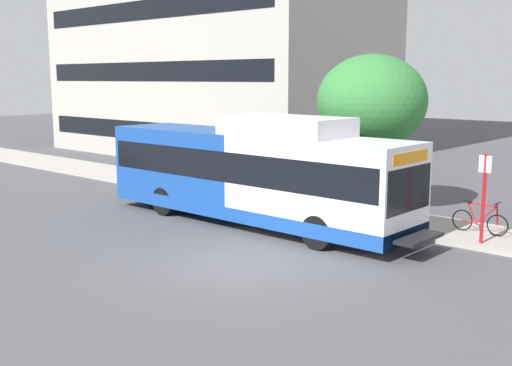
{
  "coord_description": "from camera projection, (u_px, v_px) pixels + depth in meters",
  "views": [
    {
      "loc": [
        -11.37,
        -10.85,
        4.82
      ],
      "look_at": [
        2.89,
        2.01,
        1.6
      ],
      "focal_mm": 43.83,
      "sensor_mm": 36.0,
      "label": 1
    }
  ],
  "objects": [
    {
      "name": "street_tree_near_stop",
      "position": [
        372.0,
        102.0,
        22.07
      ],
      "size": [
        3.89,
        3.89,
        5.54
      ],
      "color": "#4C3823",
      "rests_on": "sidewalk_curb"
    },
    {
      "name": "bus_stop_sign_pole",
      "position": [
        484.0,
        192.0,
        17.72
      ],
      "size": [
        0.1,
        0.36,
        2.6
      ],
      "color": "red",
      "rests_on": "sidewalk_curb"
    },
    {
      "name": "ground_plane",
      "position": [
        72.0,
        220.0,
        21.57
      ],
      "size": [
        120.0,
        120.0,
        0.0
      ],
      "primitive_type": "plane",
      "color": "#4C4C51"
    },
    {
      "name": "transit_bus",
      "position": [
        253.0,
        174.0,
        20.71
      ],
      "size": [
        2.58,
        12.25,
        3.65
      ],
      "color": "white",
      "rests_on": "ground"
    },
    {
      "name": "sidewalk_curb",
      "position": [
        251.0,
        197.0,
        25.37
      ],
      "size": [
        3.0,
        56.0,
        0.14
      ],
      "primitive_type": "cube",
      "color": "#A8A399",
      "rests_on": "ground"
    },
    {
      "name": "bicycle_parked",
      "position": [
        480.0,
        220.0,
        19.05
      ],
      "size": [
        0.52,
        1.76,
        1.02
      ],
      "color": "black",
      "rests_on": "sidewalk_curb"
    }
  ]
}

